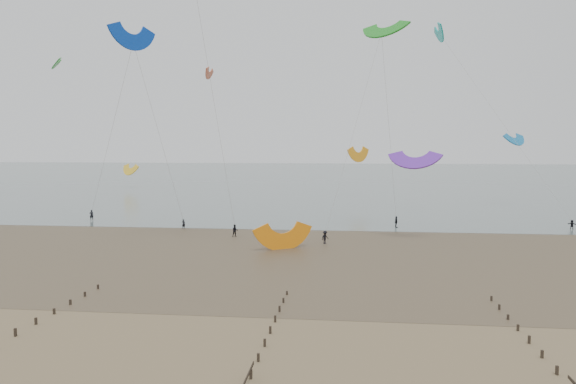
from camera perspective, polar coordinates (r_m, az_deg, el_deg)
The scene contains 6 objects.
ground at distance 41.26m, azimuth -7.80°, elevation -14.53°, with size 500.00×500.00×0.00m, color brown.
sea_and_shore at distance 74.66m, azimuth -4.33°, elevation -5.65°, with size 500.00×665.00×0.03m.
kitesurfer_lead at distance 92.23m, azimuth -10.57°, elevation -3.20°, with size 0.57×0.37×1.57m, color black.
kitesurfers at distance 87.99m, azimuth 15.61°, elevation -3.63°, with size 128.10×20.10×1.89m.
grounded_kite at distance 73.38m, azimuth -0.48°, elevation -5.83°, with size 6.95×3.64×5.30m, color orange, non-canonical shape.
kites_airborne at distance 129.18m, azimuth -4.93°, elevation 8.26°, with size 237.11×122.18×39.77m.
Camera 1 is at (9.72, -37.68, 13.73)m, focal length 35.00 mm.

